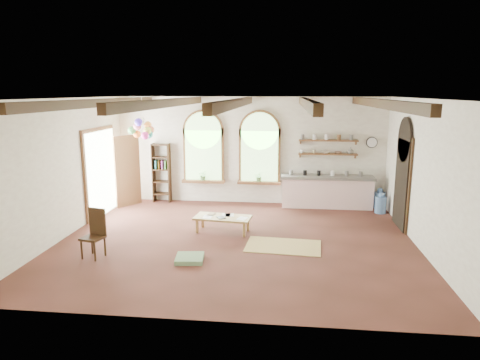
# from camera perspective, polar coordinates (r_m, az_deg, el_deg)

# --- Properties ---
(floor) EXTENTS (8.00, 8.00, 0.00)m
(floor) POSITION_cam_1_polar(r_m,az_deg,el_deg) (9.86, -0.49, -8.11)
(floor) COLOR brown
(floor) RESTS_ON ground
(ceiling_beams) EXTENTS (6.20, 6.80, 0.18)m
(ceiling_beams) POSITION_cam_1_polar(r_m,az_deg,el_deg) (9.28, -0.53, 10.21)
(ceiling_beams) COLOR #392212
(ceiling_beams) RESTS_ON ceiling
(window_left) EXTENTS (1.30, 0.28, 2.20)m
(window_left) POSITION_cam_1_polar(r_m,az_deg,el_deg) (12.99, -4.90, 4.10)
(window_left) COLOR brown
(window_left) RESTS_ON floor
(window_right) EXTENTS (1.30, 0.28, 2.20)m
(window_right) POSITION_cam_1_polar(r_m,az_deg,el_deg) (12.77, 2.63, 4.01)
(window_right) COLOR brown
(window_right) RESTS_ON floor
(left_doorway) EXTENTS (0.10, 1.90, 2.50)m
(left_doorway) POSITION_cam_1_polar(r_m,az_deg,el_deg) (12.30, -18.08, 0.86)
(left_doorway) COLOR brown
(left_doorway) RESTS_ON floor
(right_doorway) EXTENTS (0.10, 1.30, 2.40)m
(right_doorway) POSITION_cam_1_polar(r_m,az_deg,el_deg) (11.31, 20.74, -0.50)
(right_doorway) COLOR black
(right_doorway) RESTS_ON floor
(kitchen_counter) EXTENTS (2.68, 0.62, 0.94)m
(kitchen_counter) POSITION_cam_1_polar(r_m,az_deg,el_deg) (12.79, 11.49, -1.47)
(kitchen_counter) COLOR #FFD8DA
(kitchen_counter) RESTS_ON floor
(wall_shelf_lower) EXTENTS (1.70, 0.24, 0.04)m
(wall_shelf_lower) POSITION_cam_1_polar(r_m,az_deg,el_deg) (12.77, 11.61, 3.41)
(wall_shelf_lower) COLOR brown
(wall_shelf_lower) RESTS_ON wall_back
(wall_shelf_upper) EXTENTS (1.70, 0.24, 0.04)m
(wall_shelf_upper) POSITION_cam_1_polar(r_m,az_deg,el_deg) (12.72, 11.69, 5.19)
(wall_shelf_upper) COLOR brown
(wall_shelf_upper) RESTS_ON wall_back
(wall_clock) EXTENTS (0.32, 0.04, 0.32)m
(wall_clock) POSITION_cam_1_polar(r_m,az_deg,el_deg) (12.98, 17.17, 4.81)
(wall_clock) COLOR black
(wall_clock) RESTS_ON wall_back
(bookshelf) EXTENTS (0.53, 0.32, 1.80)m
(bookshelf) POSITION_cam_1_polar(r_m,az_deg,el_deg) (13.31, -10.43, 0.95)
(bookshelf) COLOR #392212
(bookshelf) RESTS_ON floor
(coffee_table) EXTENTS (1.41, 0.78, 0.38)m
(coffee_table) POSITION_cam_1_polar(r_m,az_deg,el_deg) (10.37, -2.32, -5.14)
(coffee_table) COLOR tan
(coffee_table) RESTS_ON floor
(side_chair) EXTENTS (0.48, 0.48, 1.00)m
(side_chair) POSITION_cam_1_polar(r_m,az_deg,el_deg) (9.35, -18.91, -8.02)
(side_chair) COLOR #392212
(side_chair) RESTS_ON floor
(floor_mat) EXTENTS (1.70, 1.13, 0.02)m
(floor_mat) POSITION_cam_1_polar(r_m,az_deg,el_deg) (9.57, 5.79, -8.75)
(floor_mat) COLOR tan
(floor_mat) RESTS_ON floor
(floor_cushion) EXTENTS (0.61, 0.61, 0.09)m
(floor_cushion) POSITION_cam_1_polar(r_m,az_deg,el_deg) (8.81, -6.73, -10.35)
(floor_cushion) COLOR #698C61
(floor_cushion) RESTS_ON floor
(water_jug_a) EXTENTS (0.31, 0.31, 0.60)m
(water_jug_a) POSITION_cam_1_polar(r_m,az_deg,el_deg) (12.60, 18.24, -3.07)
(water_jug_a) COLOR #5782BB
(water_jug_a) RESTS_ON floor
(water_jug_b) EXTENTS (0.32, 0.32, 0.61)m
(water_jug_b) POSITION_cam_1_polar(r_m,az_deg,el_deg) (13.07, 18.10, -2.49)
(water_jug_b) COLOR #5782BB
(water_jug_b) RESTS_ON floor
(balloon_cluster) EXTENTS (0.68, 0.79, 1.14)m
(balloon_cluster) POSITION_cam_1_polar(r_m,az_deg,el_deg) (12.21, -12.86, 6.65)
(balloon_cluster) COLOR silver
(balloon_cluster) RESTS_ON floor
(table_book) EXTENTS (0.19, 0.25, 0.02)m
(table_book) POSITION_cam_1_polar(r_m,az_deg,el_deg) (10.57, -4.21, -4.51)
(table_book) COLOR olive
(table_book) RESTS_ON coffee_table
(tablet) EXTENTS (0.27, 0.30, 0.01)m
(tablet) POSITION_cam_1_polar(r_m,az_deg,el_deg) (10.27, -2.56, -5.01)
(tablet) COLOR black
(tablet) RESTS_ON coffee_table
(potted_plant_left) EXTENTS (0.27, 0.23, 0.30)m
(potted_plant_left) POSITION_cam_1_polar(r_m,az_deg,el_deg) (13.01, -4.93, 0.63)
(potted_plant_left) COLOR #598C4C
(potted_plant_left) RESTS_ON window_left
(potted_plant_right) EXTENTS (0.27, 0.23, 0.30)m
(potted_plant_right) POSITION_cam_1_polar(r_m,az_deg,el_deg) (12.80, 2.56, 0.47)
(potted_plant_right) COLOR #598C4C
(potted_plant_right) RESTS_ON window_right
(shelf_cup_a) EXTENTS (0.12, 0.10, 0.10)m
(shelf_cup_a) POSITION_cam_1_polar(r_m,az_deg,el_deg) (12.71, 8.25, 3.80)
(shelf_cup_a) COLOR white
(shelf_cup_a) RESTS_ON wall_shelf_lower
(shelf_cup_b) EXTENTS (0.10, 0.10, 0.09)m
(shelf_cup_b) POSITION_cam_1_polar(r_m,az_deg,el_deg) (12.73, 9.83, 3.75)
(shelf_cup_b) COLOR beige
(shelf_cup_b) RESTS_ON wall_shelf_lower
(shelf_bowl_a) EXTENTS (0.22, 0.22, 0.05)m
(shelf_bowl_a) POSITION_cam_1_polar(r_m,az_deg,el_deg) (12.76, 11.40, 3.62)
(shelf_bowl_a) COLOR beige
(shelf_bowl_a) RESTS_ON wall_shelf_lower
(shelf_bowl_b) EXTENTS (0.20, 0.20, 0.06)m
(shelf_bowl_b) POSITION_cam_1_polar(r_m,az_deg,el_deg) (12.80, 12.96, 3.59)
(shelf_bowl_b) COLOR #8C664C
(shelf_bowl_b) RESTS_ON wall_shelf_lower
(shelf_vase) EXTENTS (0.18, 0.18, 0.19)m
(shelf_vase) POSITION_cam_1_polar(r_m,az_deg,el_deg) (12.84, 14.53, 3.83)
(shelf_vase) COLOR slate
(shelf_vase) RESTS_ON wall_shelf_lower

